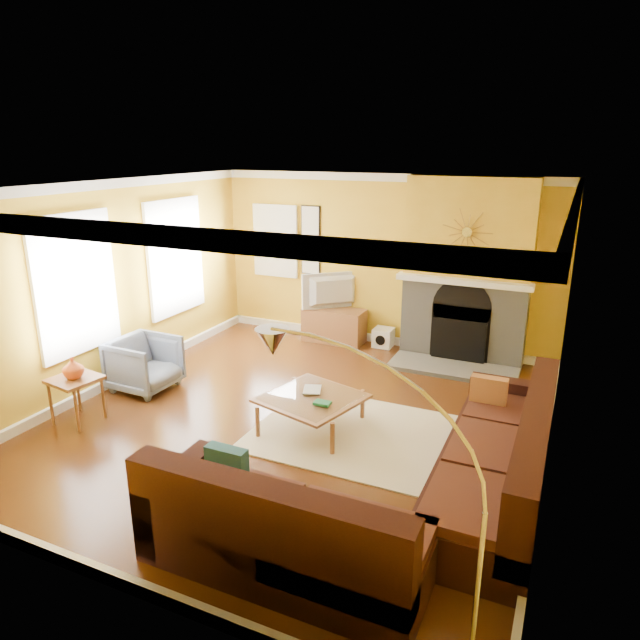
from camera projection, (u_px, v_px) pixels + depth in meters
The scene contains 27 objects.
floor at pixel (299, 419), 6.79m from camera, with size 5.50×6.00×0.02m, color #623314.
ceiling at pixel (296, 185), 5.98m from camera, with size 5.50×6.00×0.02m, color white.
wall_back at pixel (383, 261), 9.00m from camera, with size 5.50×0.02×2.70m, color gold.
wall_front at pixel (94, 425), 3.77m from camera, with size 5.50×0.02×2.70m, color gold.
wall_left at pixel (110, 285), 7.48m from camera, with size 0.02×6.00×2.70m, color gold.
wall_right at pixel (563, 344), 5.30m from camera, with size 0.02×6.00×2.70m, color gold.
baseboard at pixel (299, 414), 6.77m from camera, with size 5.50×6.00×0.12m, color white, non-canonical shape.
crown_molding at pixel (296, 192), 6.01m from camera, with size 5.50×6.00×0.12m, color white, non-canonical shape.
window_left_near at pixel (175, 257), 8.55m from camera, with size 0.06×1.22×1.72m, color white.
window_left_far at pixel (75, 284), 6.90m from camera, with size 0.06×1.22×1.72m, color white.
window_back at pixel (276, 241), 9.65m from camera, with size 0.82×0.06×1.22m, color white.
wall_art at pixel (311, 240), 9.39m from camera, with size 0.34×0.04×1.14m, color white.
fireplace at pixel (467, 271), 8.29m from camera, with size 1.80×0.40×2.70m, color gray, non-canonical shape.
mantel at pixel (463, 281), 8.11m from camera, with size 1.92×0.22×0.08m, color white.
hearth at pixel (453, 369), 8.20m from camera, with size 1.80×0.70×0.06m, color gray.
sunburst at pixel (467, 232), 7.91m from camera, with size 0.70×0.04×0.70m, color olive, non-canonical shape.
rug at pixel (363, 435), 6.38m from camera, with size 2.40×1.80×0.02m, color beige.
sectional_sofa at pixel (382, 444), 5.31m from camera, with size 2.84×3.52×0.90m, color #331610, non-canonical shape.
coffee_table at pixel (312, 412), 6.50m from camera, with size 1.00×1.00×0.40m, color white, non-canonical shape.
media_console at pixel (334, 325), 9.35m from camera, with size 1.00×0.45×0.55m, color #925D35.
tv at pixel (334, 292), 9.19m from camera, with size 1.02×0.13×0.59m, color black.
subwoofer at pixel (383, 337), 9.15m from camera, with size 0.30×0.30×0.30m, color white.
armchair at pixel (145, 364), 7.50m from camera, with size 0.76×0.78×0.71m, color slate.
side_table at pixel (77, 400), 6.64m from camera, with size 0.50×0.50×0.55m, color #925D35, non-canonical shape.
vase at pixel (73, 368), 6.52m from camera, with size 0.24×0.24×0.25m, color orange.
book at pixel (304, 390), 6.59m from camera, with size 0.20×0.27×0.03m, color white.
arc_lamp at pixel (380, 520), 3.28m from camera, with size 1.35×0.36×2.12m, color silver, non-canonical shape.
Camera 1 is at (2.77, -5.48, 3.13)m, focal length 32.00 mm.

